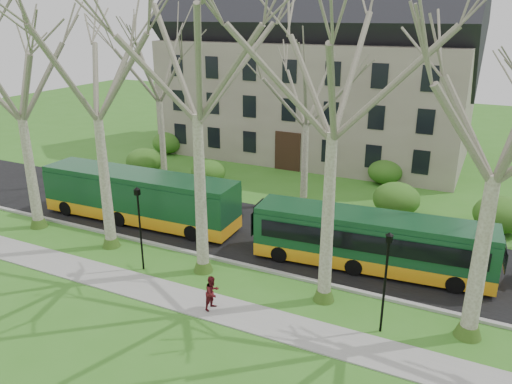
{
  "coord_description": "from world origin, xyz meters",
  "views": [
    {
      "loc": [
        8.99,
        -18.73,
        12.21
      ],
      "look_at": [
        -1.6,
        3.0,
        3.56
      ],
      "focal_mm": 35.0,
      "sensor_mm": 36.0,
      "label": 1
    }
  ],
  "objects": [
    {
      "name": "road",
      "position": [
        0.0,
        5.5,
        0.03
      ],
      "size": [
        80.0,
        8.0,
        0.06
      ],
      "primitive_type": "cube",
      "color": "black",
      "rests_on": "ground"
    },
    {
      "name": "sidewalk",
      "position": [
        0.0,
        -2.5,
        0.03
      ],
      "size": [
        70.0,
        2.0,
        0.06
      ],
      "primitive_type": "cube",
      "color": "gray",
      "rests_on": "ground"
    },
    {
      "name": "tree_row_verge",
      "position": [
        0.0,
        0.3,
        7.0
      ],
      "size": [
        49.0,
        7.0,
        14.0
      ],
      "color": "gray",
      "rests_on": "ground"
    },
    {
      "name": "hedges",
      "position": [
        -4.67,
        14.0,
        1.0
      ],
      "size": [
        30.6,
        8.6,
        2.0
      ],
      "color": "#1D5017",
      "rests_on": "ground"
    },
    {
      "name": "building",
      "position": [
        -6.0,
        24.0,
        8.07
      ],
      "size": [
        26.5,
        12.2,
        16.0
      ],
      "color": "gray",
      "rests_on": "ground"
    },
    {
      "name": "bus_lead",
      "position": [
        -10.03,
        3.91,
        1.65
      ],
      "size": [
        12.82,
        3.06,
        3.19
      ],
      "primitive_type": null,
      "rotation": [
        0.0,
        0.0,
        0.03
      ],
      "color": "#134323",
      "rests_on": "road"
    },
    {
      "name": "tree_row_far",
      "position": [
        -1.33,
        11.0,
        6.0
      ],
      "size": [
        33.0,
        7.0,
        12.0
      ],
      "color": "gray",
      "rests_on": "ground"
    },
    {
      "name": "pedestrian_b",
      "position": [
        -0.96,
        -2.63,
        0.84
      ],
      "size": [
        0.73,
        0.86,
        1.55
      ],
      "primitive_type": "imported",
      "rotation": [
        0.0,
        0.0,
        1.37
      ],
      "color": "#5A141A",
      "rests_on": "sidewalk"
    },
    {
      "name": "bus_follow",
      "position": [
        4.25,
        4.13,
        1.52
      ],
      "size": [
        11.83,
        3.43,
        2.92
      ],
      "primitive_type": null,
      "rotation": [
        0.0,
        0.0,
        0.09
      ],
      "color": "#134323",
      "rests_on": "road"
    },
    {
      "name": "curb",
      "position": [
        0.0,
        1.5,
        0.07
      ],
      "size": [
        80.0,
        0.25,
        0.14
      ],
      "primitive_type": "cube",
      "color": "#A5A39E",
      "rests_on": "ground"
    },
    {
      "name": "ground",
      "position": [
        0.0,
        0.0,
        0.0
      ],
      "size": [
        120.0,
        120.0,
        0.0
      ],
      "primitive_type": "plane",
      "color": "#387822",
      "rests_on": "ground"
    },
    {
      "name": "lamp_row",
      "position": [
        -0.0,
        -1.0,
        2.57
      ],
      "size": [
        36.22,
        0.22,
        4.3
      ],
      "color": "black",
      "rests_on": "ground"
    }
  ]
}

